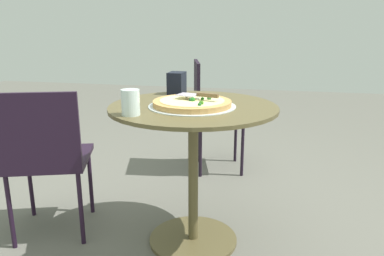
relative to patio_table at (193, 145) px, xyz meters
name	(u,v)px	position (x,y,z in m)	size (l,w,h in m)	color
ground_plane	(193,240)	(0.00, 0.00, -0.54)	(10.00, 10.00, 0.00)	#616057
patio_table	(193,145)	(0.00, 0.00, 0.00)	(0.83, 0.83, 0.75)	brown
pizza_on_tray	(192,103)	(0.00, -0.03, 0.22)	(0.42, 0.42, 0.05)	silver
pizza_server	(198,95)	(0.03, -0.02, 0.26)	(0.22, 0.10, 0.02)	silver
drinking_cup	(131,102)	(-0.22, -0.26, 0.26)	(0.08, 0.08, 0.11)	silver
napkin_dispenser	(177,83)	(-0.16, 0.29, 0.27)	(0.11, 0.09, 0.12)	black
patio_chair_near	(210,107)	(-0.09, 1.07, -0.03)	(0.47, 0.47, 0.86)	black
patio_chair_far	(45,153)	(-0.77, -0.11, -0.06)	(0.52, 0.52, 0.83)	black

